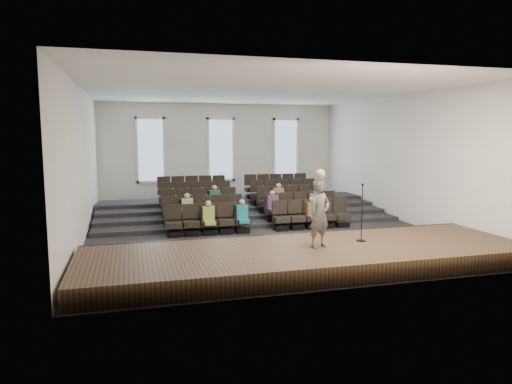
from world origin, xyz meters
TOP-DOWN VIEW (x-y plane):
  - ground at (0.00, 0.00)m, footprint 14.00×14.00m
  - ceiling at (0.00, 0.00)m, footprint 12.00×14.00m
  - wall_back at (0.00, 7.02)m, footprint 12.00×0.04m
  - wall_front at (0.00, -7.02)m, footprint 12.00×0.04m
  - wall_left at (-6.02, 0.00)m, footprint 0.04×14.00m
  - wall_right at (6.02, 0.00)m, footprint 0.04×14.00m
  - stage at (0.00, -5.10)m, footprint 11.80×3.60m
  - stage_lip at (0.00, -3.33)m, footprint 11.80×0.06m
  - risers at (0.00, 3.17)m, footprint 11.80×4.80m
  - seating_rows at (-0.00, 1.54)m, footprint 6.80×4.70m
  - windows at (0.00, 6.95)m, footprint 8.44×0.10m
  - audience at (0.00, 0.32)m, footprint 5.45×2.64m
  - speaker at (0.28, -5.08)m, footprint 0.76×0.63m
  - mic_stand at (1.67, -4.78)m, footprint 0.27×0.27m

SIDE VIEW (x-z plane):
  - ground at x=0.00m, z-range 0.00..0.00m
  - risers at x=0.00m, z-range -0.10..0.50m
  - stage at x=0.00m, z-range 0.00..0.50m
  - stage_lip at x=0.00m, z-range -0.01..0.51m
  - seating_rows at x=0.00m, z-range -0.15..1.52m
  - audience at x=0.00m, z-range 0.26..1.36m
  - mic_stand at x=1.67m, z-range 0.17..1.80m
  - speaker at x=0.28m, z-range 0.50..2.28m
  - wall_back at x=0.00m, z-range 0.00..5.00m
  - wall_front at x=0.00m, z-range 0.00..5.00m
  - wall_left at x=-6.02m, z-range 0.00..5.00m
  - wall_right at x=6.02m, z-range 0.00..5.00m
  - windows at x=0.00m, z-range 1.08..4.32m
  - ceiling at x=0.00m, z-range 5.00..5.02m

